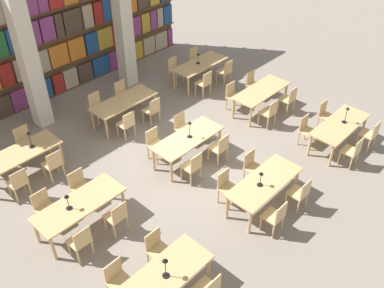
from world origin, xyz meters
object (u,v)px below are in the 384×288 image
(desk_lamp_1, at_px, (261,176))
(chair_28, at_px, (127,124))
(reading_table_0, at_px, (162,279))
(chair_15, at_px, (80,186))
(chair_21, at_px, (233,96))
(desk_lamp_5, at_px, (29,137))
(chair_16, at_px, (193,166))
(chair_32, at_px, (205,83))
(chair_18, at_px, (220,148))
(reading_table_5, at_px, (261,92))
(reading_table_8, at_px, (200,66))
(pillar_left, at_px, (20,28))
(chair_35, at_px, (196,59))
(desk_lamp_3, at_px, (67,199))
(chair_11, at_px, (325,115))
(chair_27, at_px, (25,141))
(chair_14, at_px, (117,216))
(chair_10, at_px, (370,134))
(reading_table_4, at_px, (188,140))
(chair_34, at_px, (225,71))
(reading_table_3, at_px, (79,206))
(chair_12, at_px, (81,241))
(chair_23, at_px, (253,84))
(chair_5, at_px, (227,186))
(chair_20, at_px, (269,112))
(chair_3, at_px, (157,248))
(chair_22, at_px, (289,99))
(desk_lamp_0, at_px, (165,264))
(chair_4, at_px, (275,216))
(reading_table_6, at_px, (20,155))
(chair_26, at_px, (53,164))
(chair_9, at_px, (307,130))
(chair_31, at_px, (123,94))
(chair_8, at_px, (353,151))
(chair_29, at_px, (97,106))
(chair_17, at_px, (155,143))
(chair_24, at_px, (18,182))
(chair_13, at_px, (45,208))
(chair_7, at_px, (252,166))
(desk_lamp_6, at_px, (198,56))
(chair_1, at_px, (118,280))

(desk_lamp_1, height_order, chair_28, desk_lamp_1)
(reading_table_0, relative_size, chair_15, 2.30)
(chair_21, relative_size, desk_lamp_5, 1.81)
(chair_16, distance_m, chair_32, 4.24)
(chair_18, distance_m, reading_table_5, 2.91)
(desk_lamp_1, distance_m, reading_table_8, 6.19)
(pillar_left, xyz_separation_m, chair_35, (5.62, -1.11, -2.52))
(desk_lamp_3, relative_size, desk_lamp_5, 0.84)
(chair_11, relative_size, chair_27, 1.00)
(chair_14, bearing_deg, chair_10, -21.72)
(reading_table_4, xyz_separation_m, chair_27, (-2.88, 3.32, -0.18))
(chair_21, distance_m, chair_27, 6.25)
(chair_15, distance_m, chair_34, 6.88)
(reading_table_3, relative_size, chair_15, 2.30)
(chair_12, bearing_deg, desk_lamp_5, 75.57)
(chair_27, bearing_deg, desk_lamp_5, 78.76)
(chair_12, height_order, chair_23, same)
(chair_5, distance_m, chair_20, 3.51)
(chair_3, height_order, chair_16, same)
(chair_28, xyz_separation_m, chair_32, (3.28, -0.03, 0.00))
(desk_lamp_3, bearing_deg, chair_12, -109.93)
(chair_22, bearing_deg, reading_table_5, 126.79)
(chair_35, bearing_deg, chair_34, 90.00)
(desk_lamp_0, height_order, chair_4, desk_lamp_0)
(reading_table_0, distance_m, chair_21, 7.05)
(reading_table_6, bearing_deg, chair_5, -57.14)
(chair_26, bearing_deg, chair_9, -34.33)
(chair_22, bearing_deg, chair_15, 168.21)
(desk_lamp_0, height_order, chair_31, desk_lamp_0)
(chair_8, distance_m, chair_29, 7.40)
(desk_lamp_3, bearing_deg, chair_10, -24.54)
(chair_21, bearing_deg, chair_34, -131.84)
(desk_lamp_0, distance_m, reading_table_8, 8.52)
(chair_17, xyz_separation_m, chair_24, (-3.30, 1.25, 0.00))
(reading_table_6, distance_m, chair_34, 7.28)
(desk_lamp_0, bearing_deg, chair_27, 85.53)
(chair_21, xyz_separation_m, chair_34, (1.07, 1.20, 0.00))
(pillar_left, height_order, chair_28, pillar_left)
(chair_13, distance_m, chair_14, 1.68)
(chair_28, bearing_deg, reading_table_6, 166.82)
(chair_14, relative_size, chair_26, 1.00)
(chair_12, height_order, reading_table_6, chair_12)
(desk_lamp_0, xyz_separation_m, chair_7, (3.83, 0.88, -0.60))
(reading_table_3, distance_m, chair_18, 3.95)
(reading_table_6, xyz_separation_m, chair_28, (2.89, -0.68, -0.18))
(chair_28, distance_m, desk_lamp_6, 3.86)
(chair_17, distance_m, chair_21, 3.35)
(chair_1, xyz_separation_m, chair_24, (0.07, 3.86, 0.00))
(desk_lamp_6, bearing_deg, chair_3, -143.49)
(chair_11, xyz_separation_m, chair_29, (-4.30, 5.27, 0.00))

